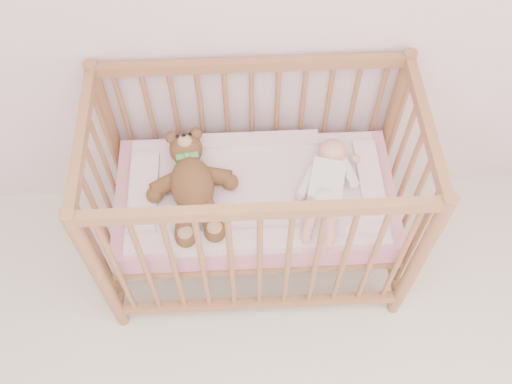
{
  "coord_description": "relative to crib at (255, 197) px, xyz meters",
  "views": [
    {
      "loc": [
        0.02,
        0.25,
        2.63
      ],
      "look_at": [
        0.08,
        1.55,
        0.62
      ],
      "focal_mm": 40.0,
      "sensor_mm": 36.0,
      "label": 1
    }
  ],
  "objects": [
    {
      "name": "crib",
      "position": [
        0.0,
        0.0,
        0.0
      ],
      "size": [
        1.36,
        0.76,
        1.0
      ],
      "primitive_type": null,
      "color": "#9A6441",
      "rests_on": "floor"
    },
    {
      "name": "baby",
      "position": [
        0.3,
        -0.02,
        0.14
      ],
      "size": [
        0.39,
        0.59,
        0.13
      ],
      "primitive_type": null,
      "rotation": [
        0.0,
        0.0,
        -0.26
      ],
      "color": "white",
      "rests_on": "blanket"
    },
    {
      "name": "blanket",
      "position": [
        0.0,
        0.0,
        0.06
      ],
      "size": [
        1.1,
        0.58,
        0.06
      ],
      "primitive_type": null,
      "color": "pink",
      "rests_on": "mattress"
    },
    {
      "name": "mattress",
      "position": [
        0.0,
        0.0,
        -0.01
      ],
      "size": [
        1.22,
        0.62,
        0.13
      ],
      "primitive_type": "cube",
      "color": "pink",
      "rests_on": "crib"
    },
    {
      "name": "teddy_bear",
      "position": [
        -0.27,
        -0.02,
        0.15
      ],
      "size": [
        0.49,
        0.63,
        0.16
      ],
      "primitive_type": null,
      "rotation": [
        0.0,
        0.0,
        0.15
      ],
      "color": "brown",
      "rests_on": "blanket"
    }
  ]
}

